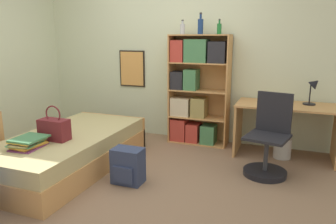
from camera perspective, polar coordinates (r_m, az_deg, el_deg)
The scene contains 14 objects.
ground_plane at distance 3.82m, azimuth -7.71°, elevation -11.15°, with size 14.00×14.00×0.00m, color #84664C.
wall_back at distance 5.05m, azimuth 1.22°, elevation 10.16°, with size 10.00×0.09×2.60m.
bed at distance 4.14m, azimuth -16.80°, elevation -6.48°, with size 1.05×2.09×0.43m.
handbag at distance 3.85m, azimuth -19.21°, elevation -2.80°, with size 0.33×0.17×0.39m.
book_stack_on_bed at distance 3.71m, azimuth -23.17°, elevation -4.90°, with size 0.32×0.38×0.11m.
bookcase at distance 4.78m, azimuth 4.63°, elevation 3.76°, with size 0.86×0.33×1.58m.
bottle_green at distance 4.76m, azimuth 2.54°, elevation 14.28°, with size 0.07×0.07×0.20m.
bottle_brown at distance 4.71m, azimuth 5.68°, elevation 14.68°, with size 0.08×0.08×0.29m.
bottle_clear at distance 4.67m, azimuth 8.92°, elevation 14.18°, with size 0.06×0.06×0.20m.
desk at distance 4.51m, azimuth 19.78°, elevation -1.31°, with size 1.25×0.63×0.70m.
desk_lamp at distance 4.53m, azimuth 24.06°, elevation 3.97°, with size 0.21×0.15×0.36m.
desk_chair at distance 3.93m, azimuth 16.97°, elevation -6.20°, with size 0.53×0.53×0.93m.
backpack at distance 3.60m, azimuth -7.01°, elevation -9.33°, with size 0.33×0.25×0.39m.
waste_bin at distance 4.55m, azimuth 19.30°, elevation -5.93°, with size 0.22×0.22×0.27m.
Camera 1 is at (1.70, -3.04, 1.56)m, focal length 35.00 mm.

